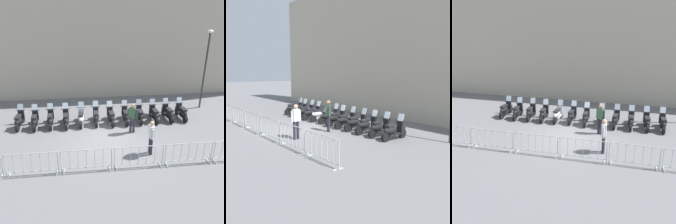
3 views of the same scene
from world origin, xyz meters
The scene contains 22 objects.
ground_plane centered at (0.00, 0.00, 0.00)m, with size 120.00×120.00×0.00m, color slate.
building_facade centered at (-1.22, 7.79, 5.06)m, with size 28.00×2.40×10.13m, color #B2A893.
motorcycle_0 centered at (-5.21, 1.30, 0.45)m, with size 0.59×1.72×1.24m.
motorcycle_1 centered at (-4.29, 1.31, 0.45)m, with size 0.69×1.71×1.24m.
motorcycle_2 centered at (-3.41, 1.49, 0.45)m, with size 0.69×1.71×1.24m.
motorcycle_3 centered at (-2.52, 1.59, 0.45)m, with size 0.69×1.71×1.24m.
motorcycle_4 centered at (-1.65, 1.81, 0.45)m, with size 0.58×1.73×1.24m.
motorcycle_5 centered at (-0.77, 2.00, 0.45)m, with size 0.60×1.72×1.24m.
motorcycle_6 centered at (0.14, 2.02, 0.45)m, with size 0.69×1.71×1.24m.
motorcycle_7 centered at (1.02, 2.18, 0.45)m, with size 0.62×1.72×1.24m.
motorcycle_8 centered at (1.90, 2.35, 0.45)m, with size 0.56×1.73×1.24m.
motorcycle_9 centered at (2.80, 2.48, 0.45)m, with size 0.65×1.72×1.24m.
motorcycle_10 centered at (3.68, 2.66, 0.45)m, with size 0.70×1.71×1.24m.
motorcycle_11 centered at (4.56, 2.82, 0.45)m, with size 0.68×1.71×1.24m.
barrier_segment_0 centered at (-5.23, -3.45, 0.53)m, with size 2.17×0.75×1.07m.
barrier_segment_1 centered at (-2.98, -3.10, 0.53)m, with size 2.17×0.75×1.07m.
barrier_segment_2 centered at (-0.72, -2.74, 0.53)m, with size 2.17×0.75×1.07m.
barrier_segment_3 centered at (1.53, -2.39, 0.53)m, with size 2.17×0.75×1.07m.
barrier_segment_4 centered at (3.78, -2.04, 0.53)m, with size 2.17×0.75×1.07m.
barrier_segment_5 centered at (6.03, -1.69, 0.53)m, with size 2.17×0.75×1.07m.
officer_near_row_end centered at (2.17, -1.26, 0.98)m, with size 0.28×0.54×1.73m.
officer_mid_plaza centered at (1.37, 0.91, 0.98)m, with size 0.53×0.31×1.73m.
Camera 2 is at (15.64, -6.14, 3.50)m, focal length 47.30 mm.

